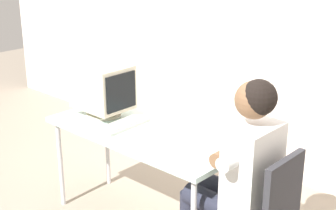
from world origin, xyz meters
The scene contains 5 objects.
wall_back centered at (0.30, 1.40, 1.50)m, with size 8.00×0.10×3.00m, color beige.
desk centered at (0.00, 0.00, 0.69)m, with size 1.46×0.60×0.75m.
crt_monitor centered at (-0.44, 0.02, 0.97)m, with size 0.41×0.32×0.40m.
keyboard centered at (-0.16, -0.04, 0.76)m, with size 0.17×0.41×0.03m.
person_seated centered at (0.81, 0.00, 0.72)m, with size 0.70×0.56×1.30m.
Camera 1 is at (2.26, -2.22, 2.04)m, focal length 52.02 mm.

